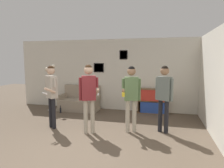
% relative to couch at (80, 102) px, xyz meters
% --- Properties ---
extents(ground_plane, '(20.00, 20.00, 0.00)m').
position_rel_couch_xyz_m(ground_plane, '(1.40, -3.48, -0.30)').
color(ground_plane, brown).
extents(wall_back, '(8.22, 0.08, 2.70)m').
position_rel_couch_xyz_m(wall_back, '(1.40, 0.41, 1.05)').
color(wall_back, silver).
rests_on(wall_back, ground_plane).
extents(wall_right, '(0.06, 6.26, 2.70)m').
position_rel_couch_xyz_m(wall_right, '(4.34, -1.55, 1.05)').
color(wall_right, silver).
rests_on(wall_right, ground_plane).
extents(couch, '(1.53, 0.80, 0.93)m').
position_rel_couch_xyz_m(couch, '(0.00, 0.00, 0.00)').
color(couch, gray).
rests_on(couch, ground_plane).
extents(bookshelf, '(1.06, 0.30, 0.89)m').
position_rel_couch_xyz_m(bookshelf, '(2.76, 0.19, 0.14)').
color(bookshelf, brown).
rests_on(bookshelf, ground_plane).
extents(floor_lamp, '(0.42, 0.28, 1.74)m').
position_rel_couch_xyz_m(floor_lamp, '(-1.03, -0.34, 0.83)').
color(floor_lamp, '#ADA89E').
rests_on(floor_lamp, ground_plane).
extents(person_player_foreground_left, '(0.43, 0.61, 1.76)m').
position_rel_couch_xyz_m(person_player_foreground_left, '(0.08, -2.10, 0.79)').
color(person_player_foreground_left, black).
rests_on(person_player_foreground_left, ground_plane).
extents(person_player_foreground_center, '(0.59, 0.42, 1.80)m').
position_rel_couch_xyz_m(person_player_foreground_center, '(1.25, -2.24, 0.82)').
color(person_player_foreground_center, '#B7AD99').
rests_on(person_player_foreground_center, ground_plane).
extents(person_watcher_holding_cup, '(0.49, 0.50, 1.76)m').
position_rel_couch_xyz_m(person_watcher_holding_cup, '(2.29, -1.88, 0.79)').
color(person_watcher_holding_cup, '#B7AD99').
rests_on(person_watcher_holding_cup, ground_plane).
extents(person_spectator_near_bookshelf, '(0.45, 0.35, 1.77)m').
position_rel_couch_xyz_m(person_spectator_near_bookshelf, '(3.13, -1.70, 0.80)').
color(person_spectator_near_bookshelf, black).
rests_on(person_spectator_near_bookshelf, ground_plane).
extents(bottle_on_floor, '(0.06, 0.06, 0.27)m').
position_rel_couch_xyz_m(bottle_on_floor, '(-0.49, -0.62, -0.20)').
color(bottle_on_floor, black).
rests_on(bottle_on_floor, ground_plane).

